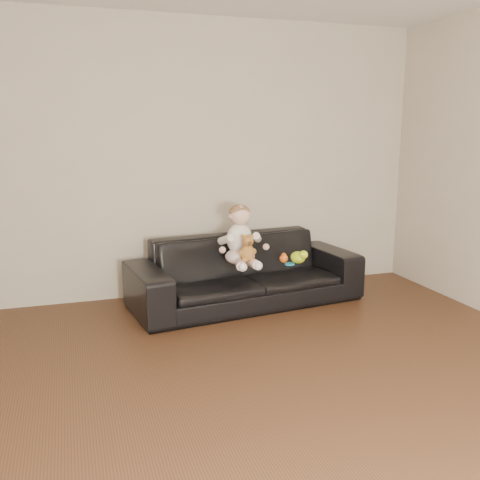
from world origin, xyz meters
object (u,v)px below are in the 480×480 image
object	(u,v)px
teddy_bear	(247,248)
toy_green	(298,257)
sofa	(245,271)
toy_rattle	(284,259)
toy_blue_disc	(290,264)
baby	(241,239)

from	to	relation	value
teddy_bear	toy_green	world-z (taller)	teddy_bear
sofa	toy_rattle	bearing A→B (deg)	-37.39
toy_blue_disc	sofa	bearing A→B (deg)	141.99
toy_blue_disc	baby	bearing A→B (deg)	161.19
teddy_bear	toy_blue_disc	world-z (taller)	teddy_bear
teddy_bear	toy_blue_disc	distance (m)	0.44
teddy_bear	toy_green	size ratio (longest dim) A/B	1.52
baby	toy_green	bearing A→B (deg)	-7.81
sofa	toy_rattle	xyz separation A→B (m)	(0.31, -0.18, 0.14)
sofa	toy_blue_disc	size ratio (longest dim) A/B	23.41
teddy_bear	toy_rattle	world-z (taller)	teddy_bear
toy_rattle	toy_green	bearing A→B (deg)	-25.36
sofa	toy_rattle	world-z (taller)	sofa
toy_rattle	toy_blue_disc	xyz separation A→B (m)	(0.02, -0.08, -0.03)
toy_rattle	baby	bearing A→B (deg)	171.34
toy_blue_disc	toy_rattle	bearing A→B (deg)	105.81
toy_blue_disc	teddy_bear	bearing A→B (deg)	-176.95
sofa	teddy_bear	world-z (taller)	teddy_bear
baby	toy_blue_disc	bearing A→B (deg)	-13.92
baby	toy_rattle	world-z (taller)	baby
teddy_bear	toy_green	xyz separation A→B (m)	(0.50, 0.05, -0.13)
teddy_bear	toy_blue_disc	xyz separation A→B (m)	(0.40, 0.02, -0.17)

